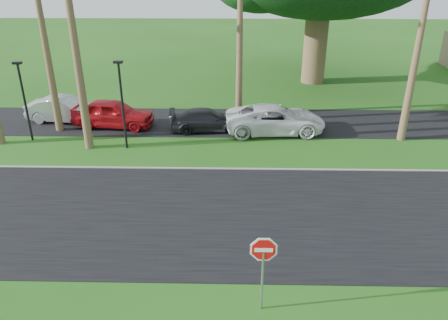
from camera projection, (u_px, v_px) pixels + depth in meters
name	position (u px, v px, depth m)	size (l,w,h in m)	color
ground	(242.00, 246.00, 15.44)	(120.00, 120.00, 0.00)	#1F4B12
road	(241.00, 215.00, 17.24)	(120.00, 8.00, 0.02)	black
parking_strip	(239.00, 122.00, 26.73)	(120.00, 5.00, 0.02)	black
curb	(240.00, 169.00, 20.90)	(120.00, 0.12, 0.06)	gray
stop_sign_near	(263.00, 259.00, 11.96)	(1.05, 0.07, 2.62)	gray
streetlight_left	(24.00, 96.00, 23.18)	(0.45, 0.25, 4.34)	black
streetlight_right	(122.00, 100.00, 22.10)	(0.45, 0.25, 4.64)	black
car_silver	(65.00, 110.00, 26.57)	(1.60, 4.59, 1.51)	#A2A5A9
car_red	(113.00, 114.00, 25.76)	(1.92, 4.78, 1.63)	#AA0E15
car_dark	(207.00, 120.00, 25.31)	(1.74, 4.28, 1.24)	black
car_minivan	(275.00, 119.00, 24.93)	(2.61, 5.66, 1.57)	silver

